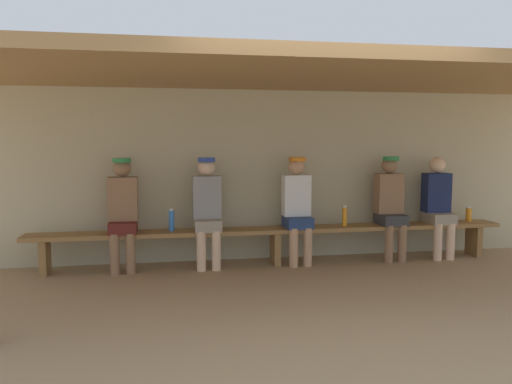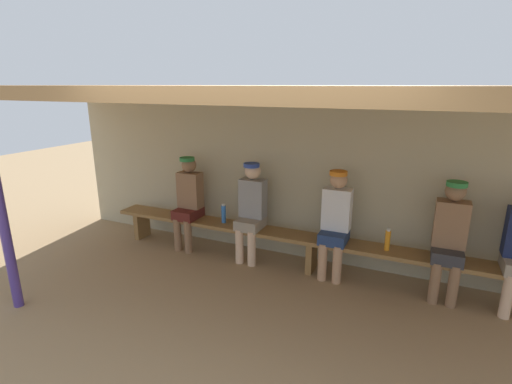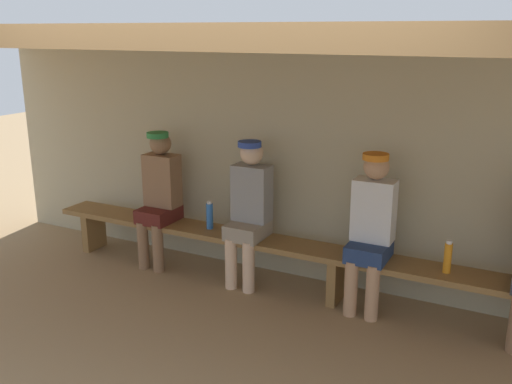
{
  "view_description": "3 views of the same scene",
  "coord_description": "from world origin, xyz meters",
  "px_view_note": "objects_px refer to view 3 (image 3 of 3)",
  "views": [
    {
      "loc": [
        -1.36,
        -4.6,
        1.55
      ],
      "look_at": [
        -0.33,
        1.09,
        0.96
      ],
      "focal_mm": 35.67,
      "sensor_mm": 36.0,
      "label": 1
    },
    {
      "loc": [
        1.18,
        -2.82,
        2.33
      ],
      "look_at": [
        -0.65,
        1.26,
        1.06
      ],
      "focal_mm": 26.64,
      "sensor_mm": 36.0,
      "label": 2
    },
    {
      "loc": [
        1.44,
        -2.79,
        2.29
      ],
      "look_at": [
        -0.55,
        1.09,
        1.04
      ],
      "focal_mm": 39.81,
      "sensor_mm": 36.0,
      "label": 3
    }
  ],
  "objects_px": {
    "bench": "(337,260)",
    "player_in_red": "(249,206)",
    "water_bottle_green": "(210,216)",
    "player_leftmost": "(371,225)",
    "water_bottle_clear": "(448,257)",
    "player_near_post": "(159,193)"
  },
  "relations": [
    {
      "from": "bench",
      "to": "water_bottle_green",
      "type": "relative_size",
      "value": 22.12
    },
    {
      "from": "bench",
      "to": "player_near_post",
      "type": "distance_m",
      "value": 1.89
    },
    {
      "from": "player_leftmost",
      "to": "water_bottle_green",
      "type": "bearing_deg",
      "value": 179.41
    },
    {
      "from": "player_near_post",
      "to": "water_bottle_clear",
      "type": "xyz_separation_m",
      "value": [
        2.76,
        -0.02,
        -0.16
      ]
    },
    {
      "from": "player_in_red",
      "to": "water_bottle_clear",
      "type": "distance_m",
      "value": 1.76
    },
    {
      "from": "water_bottle_green",
      "to": "bench",
      "type": "bearing_deg",
      "value": -0.87
    },
    {
      "from": "player_near_post",
      "to": "water_bottle_green",
      "type": "distance_m",
      "value": 0.59
    },
    {
      "from": "player_near_post",
      "to": "water_bottle_green",
      "type": "bearing_deg",
      "value": 1.62
    },
    {
      "from": "player_leftmost",
      "to": "water_bottle_green",
      "type": "xyz_separation_m",
      "value": [
        -1.57,
        0.02,
        -0.16
      ]
    },
    {
      "from": "player_near_post",
      "to": "player_in_red",
      "type": "height_order",
      "value": "same"
    },
    {
      "from": "bench",
      "to": "player_near_post",
      "type": "height_order",
      "value": "player_near_post"
    },
    {
      "from": "bench",
      "to": "player_leftmost",
      "type": "height_order",
      "value": "player_leftmost"
    },
    {
      "from": "water_bottle_green",
      "to": "player_in_red",
      "type": "bearing_deg",
      "value": -2.13
    },
    {
      "from": "bench",
      "to": "player_leftmost",
      "type": "relative_size",
      "value": 4.46
    },
    {
      "from": "water_bottle_green",
      "to": "water_bottle_clear",
      "type": "height_order",
      "value": "water_bottle_green"
    },
    {
      "from": "player_leftmost",
      "to": "water_bottle_clear",
      "type": "distance_m",
      "value": 0.64
    },
    {
      "from": "player_leftmost",
      "to": "player_in_red",
      "type": "height_order",
      "value": "same"
    },
    {
      "from": "water_bottle_green",
      "to": "player_leftmost",
      "type": "bearing_deg",
      "value": -0.59
    },
    {
      "from": "player_leftmost",
      "to": "player_in_red",
      "type": "xyz_separation_m",
      "value": [
        -1.13,
        0.0,
        0.0
      ]
    },
    {
      "from": "bench",
      "to": "player_leftmost",
      "type": "xyz_separation_m",
      "value": [
        0.28,
        0.0,
        0.36
      ]
    },
    {
      "from": "bench",
      "to": "player_in_red",
      "type": "relative_size",
      "value": 4.46
    },
    {
      "from": "player_near_post",
      "to": "player_leftmost",
      "type": "xyz_separation_m",
      "value": [
        2.13,
        0.0,
        0.0
      ]
    }
  ]
}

